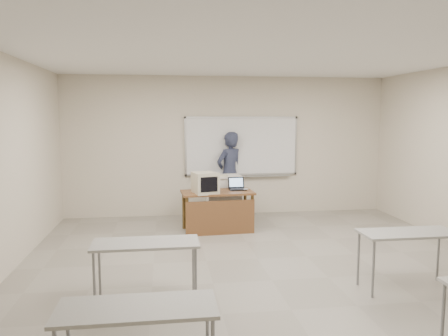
{
  "coord_description": "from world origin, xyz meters",
  "views": [
    {
      "loc": [
        -1.38,
        -5.38,
        2.15
      ],
      "look_at": [
        -0.33,
        2.2,
        1.24
      ],
      "focal_mm": 35.0,
      "sensor_mm": 36.0,
      "label": 1
    }
  ],
  "objects": [
    {
      "name": "floor",
      "position": [
        0.0,
        0.0,
        -0.01
      ],
      "size": [
        7.0,
        8.0,
        0.01
      ],
      "primitive_type": "cube",
      "color": "gray",
      "rests_on": "ground"
    },
    {
      "name": "whiteboard",
      "position": [
        0.3,
        3.97,
        1.48
      ],
      "size": [
        2.48,
        0.1,
        1.31
      ],
      "color": "white",
      "rests_on": "floor"
    },
    {
      "name": "student_desks",
      "position": [
        -0.0,
        -1.35,
        0.67
      ],
      "size": [
        4.4,
        2.2,
        0.73
      ],
      "color": "#9A9994",
      "rests_on": "floor"
    },
    {
      "name": "instructor_desk",
      "position": [
        -0.4,
        2.49,
        0.53
      ],
      "size": [
        1.33,
        0.66,
        0.75
      ],
      "rotation": [
        0.0,
        0.0,
        0.06
      ],
      "color": "brown",
      "rests_on": "floor"
    },
    {
      "name": "podium",
      "position": [
        -0.2,
        3.2,
        0.49
      ],
      "size": [
        0.69,
        0.51,
        0.97
      ],
      "rotation": [
        0.0,
        0.0,
        0.04
      ],
      "color": "white",
      "rests_on": "floor"
    },
    {
      "name": "crt_monitor",
      "position": [
        -0.65,
        2.48,
        0.94
      ],
      "size": [
        0.42,
        0.46,
        0.39
      ],
      "rotation": [
        0.0,
        0.0,
        0.24
      ],
      "color": "#BBB397",
      "rests_on": "instructor_desk"
    },
    {
      "name": "laptop",
      "position": [
        0.0,
        2.75,
        0.81
      ],
      "size": [
        0.31,
        0.29,
        0.23
      ],
      "rotation": [
        0.0,
        0.0,
        0.05
      ],
      "color": "black",
      "rests_on": "instructor_desk"
    },
    {
      "name": "mouse",
      "position": [
        0.15,
        2.65,
        0.77
      ],
      "size": [
        0.12,
        0.1,
        0.04
      ],
      "primitive_type": "ellipsoid",
      "rotation": [
        0.0,
        0.0,
        -0.42
      ],
      "color": "#A3A5AB",
      "rests_on": "instructor_desk"
    },
    {
      "name": "keyboard",
      "position": [
        -0.35,
        3.08,
        0.98
      ],
      "size": [
        0.46,
        0.25,
        0.02
      ],
      "primitive_type": "cube",
      "rotation": [
        0.0,
        0.0,
        -0.24
      ],
      "color": "#BBB397",
      "rests_on": "podium"
    },
    {
      "name": "presenter",
      "position": [
        0.02,
        3.88,
        0.91
      ],
      "size": [
        0.79,
        0.72,
        1.82
      ],
      "primitive_type": "imported",
      "rotation": [
        0.0,
        0.0,
        3.69
      ],
      "color": "black",
      "rests_on": "floor"
    }
  ]
}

